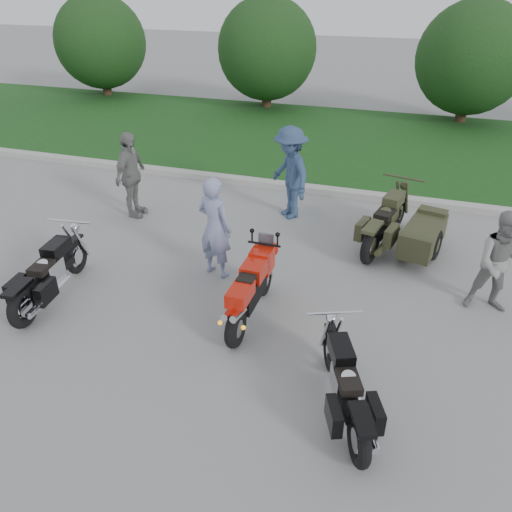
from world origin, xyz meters
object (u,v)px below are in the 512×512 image
(cruiser_left, at_px, (48,277))
(person_back, at_px, (131,175))
(person_grey, at_px, (501,263))
(person_stripe, at_px, (215,228))
(cruiser_sidecar, at_px, (407,231))
(person_denim, at_px, (290,173))
(cruiser_right, at_px, (346,389))
(sportbike_red, at_px, (250,289))

(cruiser_left, bearing_deg, person_back, 89.67)
(cruiser_left, distance_m, person_grey, 7.02)
(person_grey, height_order, person_back, person_back)
(person_stripe, distance_m, person_back, 3.12)
(cruiser_sidecar, bearing_deg, person_denim, 173.66)
(cruiser_right, distance_m, cruiser_sidecar, 4.40)
(cruiser_sidecar, xyz_separation_m, person_denim, (-2.50, 0.87, 0.55))
(sportbike_red, relative_size, cruiser_sidecar, 0.81)
(person_grey, distance_m, person_back, 7.24)
(cruiser_sidecar, xyz_separation_m, person_stripe, (-3.09, -1.84, 0.46))
(cruiser_sidecar, relative_size, person_denim, 1.21)
(cruiser_left, bearing_deg, cruiser_right, -17.80)
(person_denim, bearing_deg, person_stripe, -54.78)
(cruiser_right, height_order, person_back, person_back)
(cruiser_sidecar, bearing_deg, person_back, -165.89)
(cruiser_sidecar, distance_m, person_grey, 2.10)
(person_denim, bearing_deg, cruiser_sidecar, 28.35)
(person_stripe, bearing_deg, sportbike_red, 149.20)
(cruiser_right, xyz_separation_m, cruiser_sidecar, (0.42, 4.38, 0.03))
(sportbike_red, height_order, cruiser_sidecar, cruiser_sidecar)
(cruiser_sidecar, distance_m, person_stripe, 3.62)
(cruiser_sidecar, bearing_deg, person_stripe, -136.35)
(cruiser_left, height_order, person_back, person_back)
(sportbike_red, height_order, person_back, person_back)
(sportbike_red, bearing_deg, person_stripe, 132.70)
(person_back, bearing_deg, cruiser_left, -175.12)
(cruiser_sidecar, bearing_deg, sportbike_red, -112.77)
(person_stripe, bearing_deg, cruiser_sidecar, -132.41)
(person_back, bearing_deg, sportbike_red, -129.38)
(cruiser_left, height_order, person_denim, person_denim)
(person_stripe, relative_size, person_grey, 1.08)
(sportbike_red, distance_m, cruiser_sidecar, 3.60)
(cruiser_sidecar, height_order, person_back, person_back)
(person_stripe, bearing_deg, cruiser_right, 153.15)
(cruiser_right, bearing_deg, person_denim, 89.15)
(person_grey, bearing_deg, person_stripe, 178.62)
(sportbike_red, relative_size, person_grey, 1.17)
(person_grey, xyz_separation_m, person_back, (-7.11, 1.37, 0.09))
(cruiser_sidecar, bearing_deg, cruiser_right, -82.67)
(sportbike_red, xyz_separation_m, person_denim, (-0.40, 3.79, 0.44))
(person_stripe, xyz_separation_m, person_grey, (4.50, 0.34, -0.07))
(cruiser_sidecar, height_order, person_grey, person_grey)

